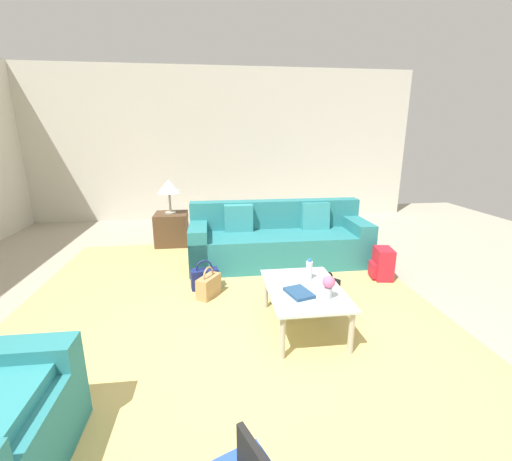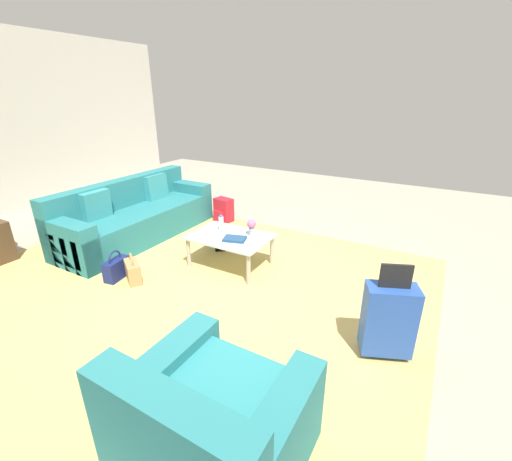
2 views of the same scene
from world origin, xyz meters
name	(u,v)px [view 2 (image 2 of 2)]	position (x,y,z in m)	size (l,w,h in m)	color
ground_plane	(236,292)	(0.00, 0.00, 0.00)	(12.00, 12.00, 0.00)	#A89E89
area_rug	(182,286)	(0.60, 0.20, 0.00)	(5.20, 4.40, 0.01)	tan
couch	(135,217)	(2.19, -0.60, 0.30)	(0.86, 2.47, 0.85)	teal
armchair	(210,430)	(-0.90, 1.67, 0.29)	(0.99, 0.90, 0.80)	teal
coffee_table	(230,240)	(0.40, -0.50, 0.36)	(0.97, 0.68, 0.41)	silver
water_bottle	(221,223)	(0.60, -0.60, 0.50)	(0.06, 0.06, 0.20)	silver
coffee_table_book	(235,239)	(0.28, -0.42, 0.42)	(0.26, 0.18, 0.03)	navy
flower_vase	(251,226)	(0.18, -0.65, 0.53)	(0.11, 0.11, 0.21)	#B2B7BC
suitcase_blue	(388,319)	(-1.60, 0.20, 0.36)	(0.45, 0.36, 0.85)	#2851AD
handbag_tan	(133,271)	(1.17, 0.39, 0.13)	(0.35, 0.29, 0.36)	tan
handbag_black	(219,239)	(0.85, -0.88, 0.13)	(0.31, 0.34, 0.36)	black
handbag_navy	(117,268)	(1.39, 0.44, 0.13)	(0.19, 0.34, 0.36)	navy
backpack_red	(223,210)	(1.40, -1.79, 0.19)	(0.33, 0.29, 0.40)	red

